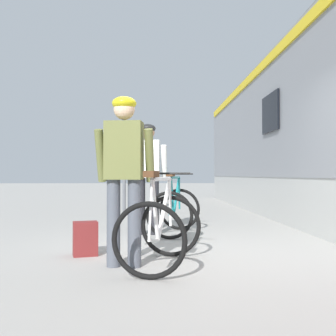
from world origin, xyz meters
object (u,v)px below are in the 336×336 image
Objects in this scene: backpack_on_platform at (85,239)px; platform_sign_post at (124,147)px; cyclist_far_in_white at (148,168)px; bicycle_near_white at (161,228)px; cyclist_near_in_olive at (124,165)px; bicycle_far_teal at (175,209)px.

backpack_on_platform is 5.05m from platform_sign_post.
cyclist_far_in_white reaches higher than backpack_on_platform.
bicycle_near_white is 3.01× the size of backpack_on_platform.
cyclist_far_in_white is at bearing 84.67° from cyclist_near_in_olive.
cyclist_near_in_olive is 5.45m from platform_sign_post.
cyclist_near_in_olive is at bearing -106.29° from bicycle_far_teal.
cyclist_near_in_olive and cyclist_far_in_white have the same top height.
cyclist_far_in_white is 4.40× the size of backpack_on_platform.
cyclist_far_in_white is 1.48× the size of bicycle_far_teal.
backpack_on_platform is 0.17× the size of platform_sign_post.
cyclist_near_in_olive is 4.40× the size of backpack_on_platform.
cyclist_near_in_olive reaches higher than bicycle_near_white.
bicycle_far_teal is (0.64, 2.18, -0.65)m from cyclist_near_in_olive.
bicycle_far_teal is 2.98× the size of backpack_on_platform.
cyclist_near_in_olive reaches higher than bicycle_far_teal.
bicycle_far_teal is at bearing 39.29° from backpack_on_platform.
bicycle_near_white is (0.18, -2.20, -0.65)m from cyclist_far_in_white.
bicycle_near_white and bicycle_far_teal have the same top height.
platform_sign_post is at bearing 98.46° from bicycle_near_white.
platform_sign_post is at bearing 94.51° from cyclist_near_in_olive.
cyclist_far_in_white is 1.46× the size of bicycle_near_white.
bicycle_near_white is 2.22m from bicycle_far_teal.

